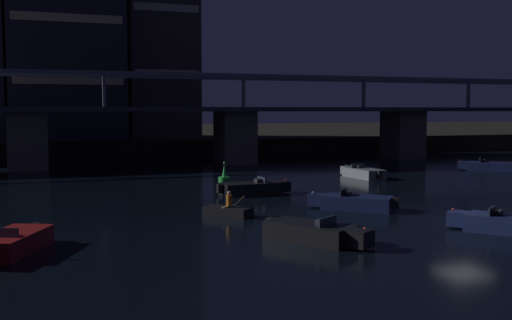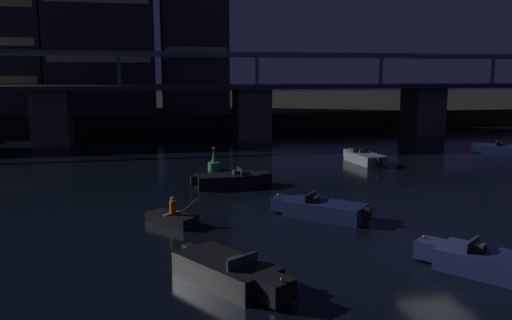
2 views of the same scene
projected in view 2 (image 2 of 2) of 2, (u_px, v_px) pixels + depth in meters
The scene contains 11 objects.
ground_plane at pixel (440, 254), 20.42m from camera, with size 400.00×400.00×0.00m, color black.
far_riverbank at pixel (204, 104), 102.80m from camera, with size 240.00×80.00×2.20m, color black.
river_bridge at pixel (252, 102), 56.02m from camera, with size 89.28×6.40×9.38m.
speedboat_near_right at pixel (230, 272), 17.45m from camera, with size 3.73×4.82×1.16m.
speedboat_mid_left at pixel (489, 263), 18.27m from camera, with size 4.03×4.67×1.16m.
speedboat_mid_center at pixel (230, 180), 32.56m from camera, with size 5.22×2.01×1.16m.
speedboat_mid_right at pixel (504, 150), 45.73m from camera, with size 4.53×4.23×1.16m.
speedboat_far_left at pixel (364, 158), 41.26m from camera, with size 2.17×5.23×1.16m.
speedboat_far_center at pixel (321, 209), 25.54m from camera, with size 4.51×4.25×1.16m.
channel_buoy at pixel (214, 164), 38.03m from camera, with size 0.90×0.90×1.76m.
dinghy_with_paddler at pixel (172, 218), 24.46m from camera, with size 2.65×2.68×1.36m.
Camera 2 is at (-11.30, -17.53, 7.12)m, focal length 35.68 mm.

